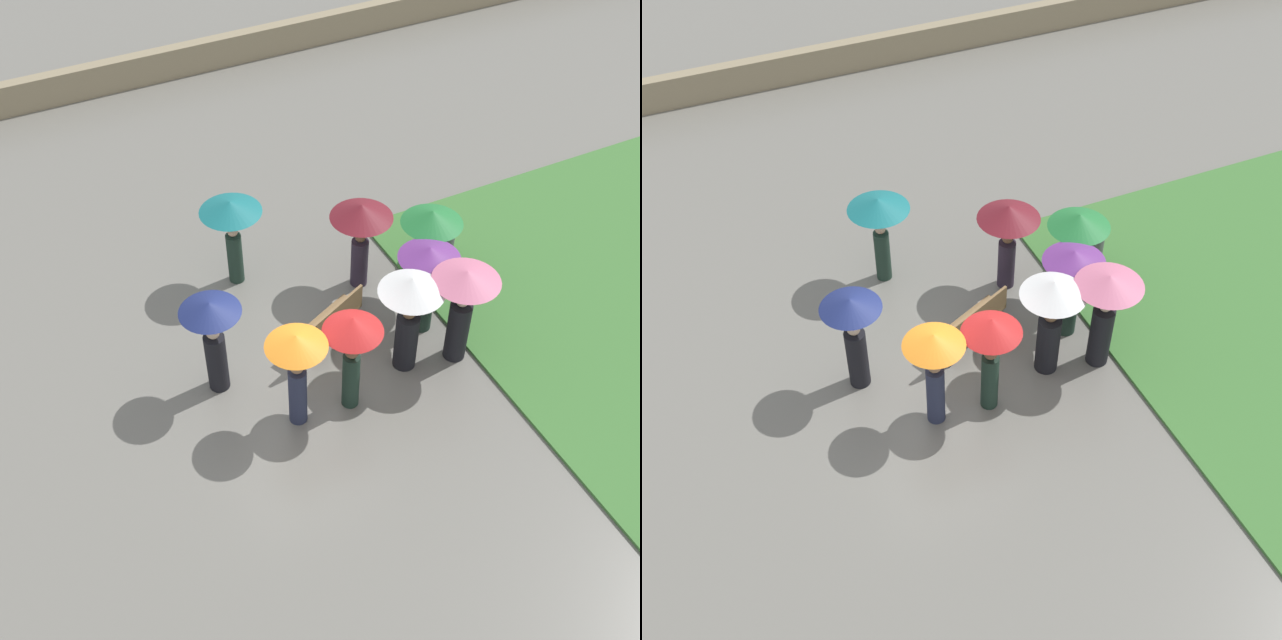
% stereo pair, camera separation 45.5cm
% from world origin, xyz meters
% --- Properties ---
extents(ground_plane, '(90.00, 90.00, 0.00)m').
position_xyz_m(ground_plane, '(0.00, 0.00, 0.00)').
color(ground_plane, slate).
extents(parapet_wall, '(45.00, 0.35, 0.78)m').
position_xyz_m(parapet_wall, '(0.00, -10.96, 0.39)').
color(parapet_wall, gray).
rests_on(parapet_wall, ground_plane).
extents(park_bench, '(1.56, 1.01, 0.90)m').
position_xyz_m(park_bench, '(-0.94, -0.69, 0.46)').
color(park_bench, brown).
rests_on(park_bench, ground_plane).
extents(trash_bin, '(0.55, 0.55, 0.92)m').
position_xyz_m(trash_bin, '(-3.95, -1.81, 0.46)').
color(trash_bin, '#4C4C51').
rests_on(trash_bin, ground_plane).
extents(crowd_person_green, '(1.10, 1.10, 1.88)m').
position_xyz_m(crowd_person_green, '(-3.13, -1.07, 1.44)').
color(crowd_person_green, '#2D2333').
rests_on(crowd_person_green, ground_plane).
extents(crowd_person_red, '(0.95, 0.95, 1.96)m').
position_xyz_m(crowd_person_red, '(-0.64, 0.68, 1.48)').
color(crowd_person_red, '#1E3328').
rests_on(crowd_person_red, ground_plane).
extents(crowd_person_teal, '(1.13, 1.13, 1.83)m').
position_xyz_m(crowd_person_teal, '(-0.12, -2.94, 1.42)').
color(crowd_person_teal, '#1E3328').
rests_on(crowd_person_teal, ground_plane).
extents(crowd_person_pink, '(1.12, 1.12, 1.94)m').
position_xyz_m(crowd_person_pink, '(-2.75, 0.54, 1.32)').
color(crowd_person_pink, black).
rests_on(crowd_person_pink, ground_plane).
extents(crowd_person_orange, '(0.96, 0.96, 1.93)m').
position_xyz_m(crowd_person_orange, '(0.26, 0.60, 1.40)').
color(crowd_person_orange, '#282D47').
rests_on(crowd_person_orange, ground_plane).
extents(crowd_person_navy, '(0.98, 0.98, 1.91)m').
position_xyz_m(crowd_person_navy, '(1.15, -0.62, 1.27)').
color(crowd_person_navy, black).
rests_on(crowd_person_navy, ground_plane).
extents(crowd_person_purple, '(1.07, 1.07, 1.84)m').
position_xyz_m(crowd_person_purple, '(-2.60, -0.30, 1.33)').
color(crowd_person_purple, '#1E3328').
rests_on(crowd_person_purple, ground_plane).
extents(crowd_person_white, '(1.08, 1.08, 1.97)m').
position_xyz_m(crowd_person_white, '(-1.87, 0.33, 1.38)').
color(crowd_person_white, black).
rests_on(crowd_person_white, ground_plane).
extents(crowd_person_maroon, '(1.14, 1.14, 1.83)m').
position_xyz_m(crowd_person_maroon, '(-2.15, -1.83, 1.41)').
color(crowd_person_maroon, '#2D2333').
rests_on(crowd_person_maroon, ground_plane).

